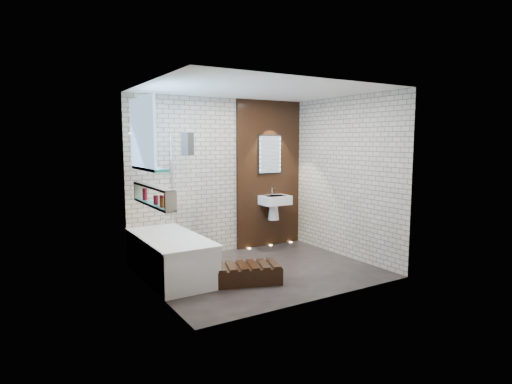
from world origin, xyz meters
TOP-DOWN VIEW (x-y plane):
  - ground at (0.00, 0.00)m, footprint 3.20×3.20m
  - room_shell at (0.00, 0.00)m, footprint 3.24×3.20m
  - walnut_panel at (0.95, 1.27)m, footprint 1.30×0.06m
  - clerestory_window at (-1.57, 0.35)m, footprint 0.18×1.00m
  - display_niche at (-1.53, 0.15)m, footprint 0.14×1.30m
  - bathtub at (-1.22, 0.45)m, footprint 0.79×1.74m
  - bath_screen at (-0.87, 0.89)m, footprint 0.01×0.78m
  - towel at (-0.87, 0.60)m, footprint 0.10×0.25m
  - shower_head at (-1.30, 0.95)m, footprint 0.18×0.18m
  - washbasin at (0.95, 1.07)m, footprint 0.50×0.36m
  - led_mirror at (0.95, 1.23)m, footprint 0.50×0.02m
  - walnut_step at (-0.49, -0.30)m, footprint 1.11×0.75m
  - niche_bottles at (-1.53, 0.09)m, footprint 0.06×0.79m
  - sill_vases at (-1.50, 0.53)m, footprint 0.20×0.20m
  - floor_uplights at (0.95, 1.20)m, footprint 0.96×0.06m

SIDE VIEW (x-z plane):
  - ground at x=0.00m, z-range 0.00..0.00m
  - floor_uplights at x=0.95m, z-range 0.00..0.01m
  - walnut_step at x=-0.49m, z-range 0.00..0.23m
  - bathtub at x=-1.22m, z-range -0.06..0.64m
  - washbasin at x=0.95m, z-range 0.50..1.08m
  - niche_bottles at x=-1.53m, z-range 1.09..1.25m
  - display_niche at x=-1.53m, z-range 1.07..1.33m
  - bath_screen at x=-0.87m, z-range 0.58..1.98m
  - walnut_panel at x=0.95m, z-range 0.00..2.60m
  - room_shell at x=0.00m, z-range 0.00..2.60m
  - led_mirror at x=0.95m, z-range 1.30..2.00m
  - sill_vases at x=-1.50m, z-range 1.55..1.75m
  - towel at x=-0.87m, z-range 1.69..2.01m
  - clerestory_window at x=-1.57m, z-range 1.43..2.37m
  - shower_head at x=-1.30m, z-range 1.99..2.01m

